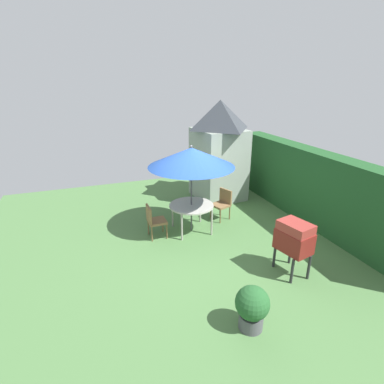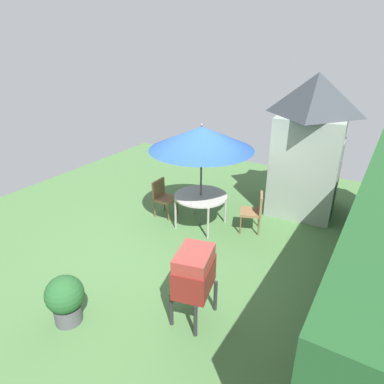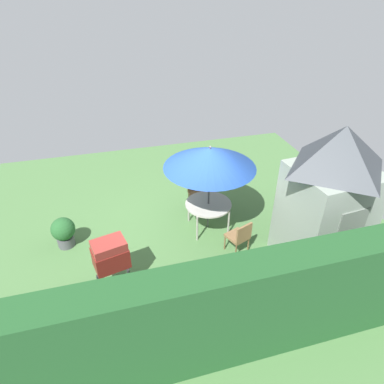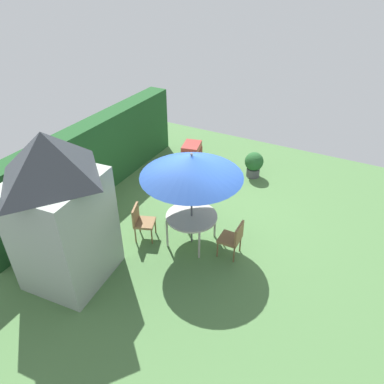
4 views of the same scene
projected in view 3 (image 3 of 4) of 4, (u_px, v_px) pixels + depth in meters
The scene contains 9 objects.
ground_plane at pixel (184, 231), 8.86m from camera, with size 11.00×11.00×0.00m, color #47703D.
hedge_backdrop at pixel (235, 313), 5.45m from camera, with size 7.12×0.61×2.09m.
garden_shed at pixel (329, 198), 7.13m from camera, with size 1.87×1.74×3.33m.
patio_table at pixel (208, 206), 8.62m from camera, with size 1.20×1.20×0.77m.
patio_umbrella at pixel (210, 158), 7.88m from camera, with size 2.25×2.25×2.40m.
bbq_grill at pixel (110, 255), 6.88m from camera, with size 0.80×0.65×1.20m.
chair_near_shed at pixel (240, 236), 7.90m from camera, with size 0.59×0.60×0.90m.
chair_far_side at pixel (197, 191), 9.58m from camera, with size 0.47×0.47×0.90m.
potted_plant_by_shed at pixel (64, 231), 8.16m from camera, with size 0.58×0.58×0.80m.
Camera 3 is at (1.62, 6.71, 5.65)m, focal length 31.15 mm.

